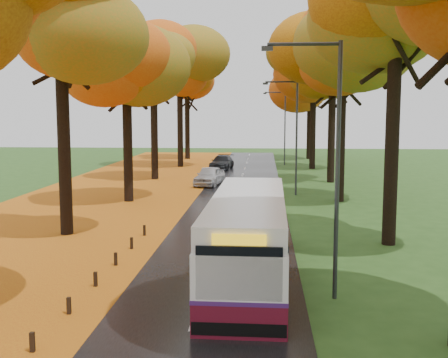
# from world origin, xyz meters

# --- Properties ---
(road) EXTENTS (6.50, 90.00, 0.04)m
(road) POSITION_xyz_m (0.00, 25.00, 0.02)
(road) COLOR black
(road) RESTS_ON ground
(centre_line) EXTENTS (0.12, 90.00, 0.01)m
(centre_line) POSITION_xyz_m (0.00, 25.00, 0.04)
(centre_line) COLOR silver
(centre_line) RESTS_ON road
(leaf_verge) EXTENTS (12.00, 90.00, 0.02)m
(leaf_verge) POSITION_xyz_m (-9.00, 25.00, 0.01)
(leaf_verge) COLOR #97300D
(leaf_verge) RESTS_ON ground
(leaf_drift) EXTENTS (0.90, 90.00, 0.01)m
(leaf_drift) POSITION_xyz_m (-3.05, 25.00, 0.04)
(leaf_drift) COLOR #C38314
(leaf_drift) RESTS_ON road
(trees_left) EXTENTS (9.20, 74.00, 13.88)m
(trees_left) POSITION_xyz_m (-7.18, 27.06, 9.53)
(trees_left) COLOR black
(trees_left) RESTS_ON ground
(trees_right) EXTENTS (9.30, 74.20, 13.96)m
(trees_right) POSITION_xyz_m (7.19, 26.91, 9.69)
(trees_right) COLOR black
(trees_right) RESTS_ON ground
(bollard_row) EXTENTS (0.11, 23.51, 0.52)m
(bollard_row) POSITION_xyz_m (-3.70, 4.70, 0.26)
(bollard_row) COLOR black
(bollard_row) RESTS_ON ground
(streetlamp_near) EXTENTS (2.45, 0.18, 8.00)m
(streetlamp_near) POSITION_xyz_m (3.95, 8.00, 4.71)
(streetlamp_near) COLOR #333538
(streetlamp_near) RESTS_ON ground
(streetlamp_mid) EXTENTS (2.45, 0.18, 8.00)m
(streetlamp_mid) POSITION_xyz_m (3.95, 30.00, 4.71)
(streetlamp_mid) COLOR #333538
(streetlamp_mid) RESTS_ON ground
(streetlamp_far) EXTENTS (2.45, 0.18, 8.00)m
(streetlamp_far) POSITION_xyz_m (3.95, 52.00, 4.71)
(streetlamp_far) COLOR #333538
(streetlamp_far) RESTS_ON ground
(bus) EXTENTS (2.70, 11.12, 2.92)m
(bus) POSITION_xyz_m (1.40, 9.91, 1.57)
(bus) COLOR #580D1D
(bus) RESTS_ON road
(car_white) EXTENTS (2.50, 4.58, 1.48)m
(car_white) POSITION_xyz_m (-2.35, 34.58, 0.78)
(car_white) COLOR silver
(car_white) RESTS_ON road
(car_silver) EXTENTS (1.45, 3.93, 1.28)m
(car_silver) POSITION_xyz_m (-2.35, 35.07, 0.68)
(car_silver) COLOR #9EA0A6
(car_silver) RESTS_ON road
(car_dark) EXTENTS (2.47, 4.91, 1.37)m
(car_dark) POSITION_xyz_m (-2.31, 47.12, 0.72)
(car_dark) COLOR black
(car_dark) RESTS_ON road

